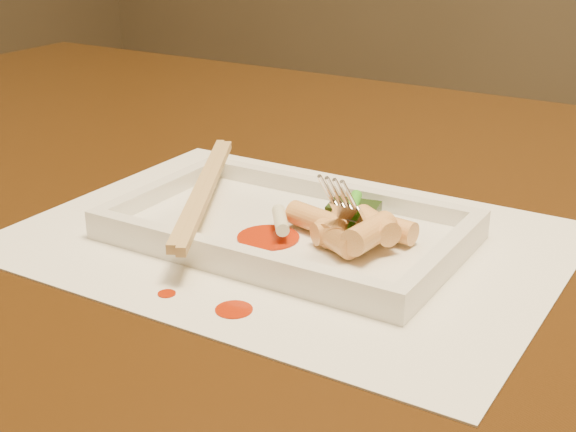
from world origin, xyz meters
The scene contains 24 objects.
table centered at (0.00, 0.00, 0.65)m, with size 1.40×0.90×0.75m.
placemat centered at (0.10, -0.10, 0.75)m, with size 0.40×0.30×0.00m, color white.
sauce_splatter_a centered at (0.13, -0.21, 0.75)m, with size 0.02×0.02×0.00m, color #AC2205.
sauce_splatter_b centered at (0.08, -0.22, 0.75)m, with size 0.01×0.01×0.00m, color #AC2205.
plate_base centered at (0.10, -0.10, 0.76)m, with size 0.26×0.16×0.01m, color white.
plate_rim_far centered at (0.10, -0.02, 0.77)m, with size 0.26×0.01×0.01m, color white.
plate_rim_near centered at (0.10, -0.17, 0.77)m, with size 0.26×0.01×0.01m, color white.
plate_rim_left centered at (-0.03, -0.10, 0.77)m, with size 0.01×0.14×0.01m, color white.
plate_rim_right centered at (0.22, -0.10, 0.77)m, with size 0.01×0.14×0.01m, color white.
veg_piece centered at (0.13, -0.06, 0.77)m, with size 0.04×0.03×0.01m, color black.
scallion_white centered at (0.10, -0.11, 0.77)m, with size 0.01×0.01×0.04m, color #EAEACC.
scallion_green centered at (0.14, -0.08, 0.77)m, with size 0.01×0.01×0.09m, color green.
chopstick_a centered at (0.02, -0.10, 0.78)m, with size 0.01×0.24×0.01m, color tan.
chopstick_b centered at (0.02, -0.10, 0.78)m, with size 0.01×0.24×0.01m, color tan.
fork centered at (0.17, -0.08, 0.83)m, with size 0.09×0.10×0.14m, color silver, non-canonical shape.
sauce_blob_0 centered at (0.10, -0.12, 0.76)m, with size 0.05×0.05×0.00m, color #AC2205.
rice_cake_0 centered at (0.17, -0.08, 0.77)m, with size 0.02×0.02×0.04m, color #F8C574.
rice_cake_1 centered at (0.15, -0.11, 0.77)m, with size 0.02×0.02×0.04m, color #F8C574.
rice_cake_2 centered at (0.17, -0.11, 0.78)m, with size 0.02×0.02×0.04m, color #F8C574.
rice_cake_3 centered at (0.15, -0.10, 0.77)m, with size 0.02×0.02×0.05m, color #F8C574.
rice_cake_4 centered at (0.12, -0.09, 0.77)m, with size 0.02×0.02×0.05m, color #F8C574.
rice_cake_5 centered at (0.17, -0.09, 0.78)m, with size 0.02×0.02×0.04m, color #F8C574.
rice_cake_6 centered at (0.15, -0.09, 0.77)m, with size 0.02×0.02×0.05m, color #F8C574.
rice_cake_7 centered at (0.14, -0.09, 0.77)m, with size 0.02×0.02×0.05m, color #F8C574.
Camera 1 is at (0.39, -0.57, 0.99)m, focal length 50.00 mm.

